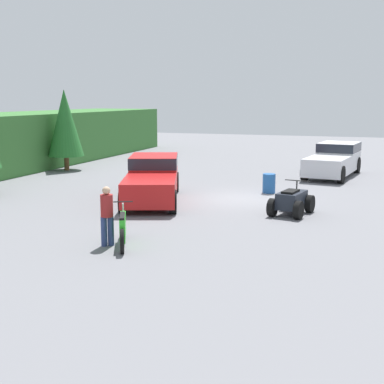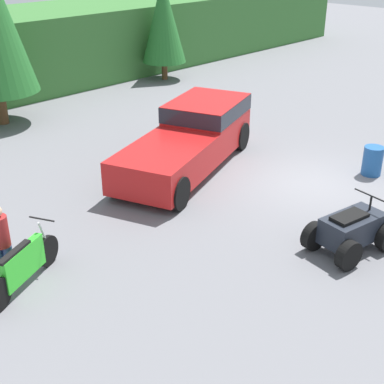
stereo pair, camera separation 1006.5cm
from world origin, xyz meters
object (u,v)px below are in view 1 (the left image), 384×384
dirt_bike (123,229)px  steel_barrel (269,183)px  quad_atv (292,202)px  rider_person (107,214)px  pickup_truck_red (153,177)px  pickup_truck_second (335,159)px

dirt_bike → steel_barrel: bearing=-38.0°
quad_atv → rider_person: (-6.08, 4.46, 0.47)m
pickup_truck_red → steel_barrel: (3.14, -4.43, -0.52)m
pickup_truck_red → steel_barrel: size_ratio=7.18×
pickup_truck_second → steel_barrel: 7.13m
quad_atv → rider_person: size_ratio=1.24×
dirt_bike → quad_atv: bearing=-59.4°
quad_atv → rider_person: 7.56m
quad_atv → pickup_truck_second: bearing=6.9°
pickup_truck_red → rider_person: size_ratio=3.57×
rider_person → steel_barrel: 10.74m
pickup_truck_red → rider_person: (-7.22, -1.63, 0.00)m
dirt_bike → rider_person: (-0.19, 0.41, 0.47)m
pickup_truck_second → dirt_bike: (-16.86, 4.79, -0.47)m
pickup_truck_red → steel_barrel: bearing=-74.1°
quad_atv → steel_barrel: size_ratio=2.50×
pickup_truck_second → quad_atv: 11.00m
pickup_truck_second → quad_atv: (-10.97, 0.73, -0.47)m
pickup_truck_red → dirt_bike: 7.33m
dirt_bike → rider_person: rider_person is taller
pickup_truck_second → dirt_bike: bearing=172.2°
pickup_truck_second → dirt_bike: 17.54m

